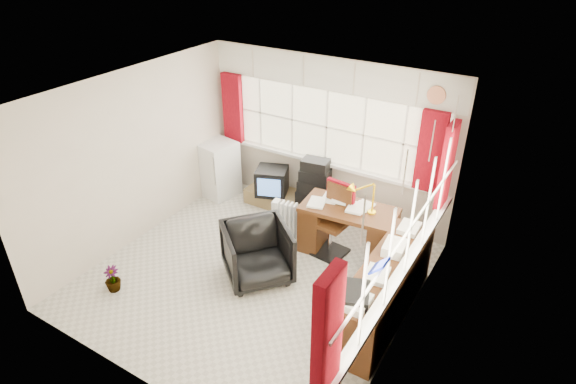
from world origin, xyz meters
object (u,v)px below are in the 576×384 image
desk (348,228)px  credenza (385,289)px  radiator (291,227)px  task_chair (336,216)px  mini_fridge (218,169)px  crt_tv (272,181)px  desk_lamp (374,192)px  office_chair (257,253)px  tv_bench (287,201)px

desk → credenza: 1.27m
radiator → desk: bearing=12.9°
desk → task_chair: 0.24m
desk → radiator: 0.85m
task_chair → mini_fridge: size_ratio=1.12×
radiator → crt_tv: 1.09m
task_chair → radiator: size_ratio=1.61×
radiator → desk_lamp: bearing=11.5°
desk_lamp → task_chair: size_ratio=0.44×
task_chair → office_chair: task_chair is taller
credenza → desk_lamp: bearing=122.2°
office_chair → radiator: office_chair is taller
desk_lamp → radiator: bearing=-168.5°
desk_lamp → office_chair: bearing=-133.9°
task_chair → crt_tv: size_ratio=1.74×
task_chair → tv_bench: bearing=151.7°
desk_lamp → mini_fridge: desk_lamp is taller
tv_bench → mini_fridge: bearing=-171.1°
task_chair → mini_fridge: bearing=169.7°
desk → tv_bench: desk is taller
desk_lamp → tv_bench: bearing=161.0°
desk_lamp → task_chair: (-0.50, -0.06, -0.51)m
office_chair → tv_bench: office_chair is taller
radiator → credenza: 1.86m
desk → crt_tv: (-1.61, 0.53, 0.05)m
crt_tv → credenza: bearing=-29.7°
crt_tv → radiator: bearing=-42.1°
mini_fridge → task_chair: bearing=-10.3°
crt_tv → mini_fridge: (-1.02, -0.10, 0.01)m
task_chair → tv_bench: (-1.19, 0.64, -0.44)m
desk_lamp → radiator: 1.40m
desk → mini_fridge: bearing=170.8°
desk_lamp → task_chair: bearing=-173.2°
credenza → tv_bench: size_ratio=1.43×
radiator → mini_fridge: size_ratio=0.69×
tv_bench → desk_lamp: bearing=-19.0°
crt_tv → mini_fridge: mini_fridge is taller
credenza → mini_fridge: bearing=159.4°
office_chair → crt_tv: size_ratio=1.37×
task_chair → desk_lamp: bearing=6.8°
credenza → tv_bench: credenza is taller
office_chair → credenza: 1.69m
task_chair → credenza: (1.09, -0.88, -0.17)m
task_chair → crt_tv: task_chair is taller
desk_lamp → task_chair: 0.71m
task_chair → radiator: 0.71m
desk → credenza: credenza is taller
desk → desk_lamp: 0.72m
desk → task_chair: task_chair is taller
desk → credenza: (0.90, -0.90, -0.03)m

